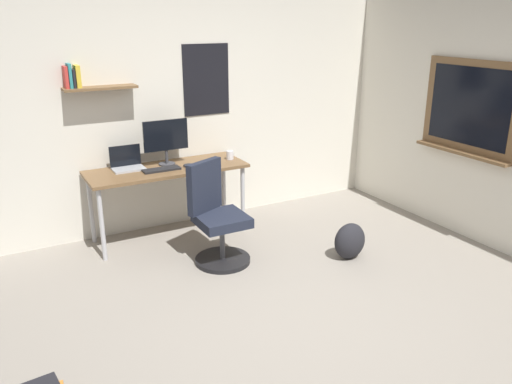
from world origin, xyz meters
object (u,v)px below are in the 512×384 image
Objects in this scene: office_chair at (217,220)px; coffee_mug at (230,155)px; laptop at (127,164)px; computer_mouse at (188,165)px; backpack at (350,241)px; desk at (167,175)px; monitor_primary at (166,139)px; keyboard at (161,169)px.

office_chair is 10.33× the size of coffee_mug.
laptop is at bearing 121.90° from office_chair.
computer_mouse reaches higher than backpack.
computer_mouse is 1.13× the size of coffee_mug.
desk is 15.30× the size of computer_mouse.
computer_mouse is at bearing -46.28° from monitor_primary.
backpack is at bearing -47.76° from monitor_primary.
monitor_primary reaches higher than desk.
monitor_primary reaches higher than computer_mouse.
backpack is at bearing -41.57° from keyboard.
desk is at bearing 135.10° from backpack.
laptop is 3.37× the size of coffee_mug.
laptop is 0.60m from computer_mouse.
coffee_mug is (0.70, -0.02, 0.12)m from desk.
desk is 5.13× the size of laptop.
laptop is 0.88× the size of backpack.
laptop is at bearing 139.02° from backpack.
keyboard is at bearing -137.24° from desk.
coffee_mug is (0.66, -0.12, -0.22)m from monitor_primary.
backpack is at bearing -40.98° from laptop.
monitor_primary reaches higher than laptop.
monitor_primary is at bearing 133.72° from computer_mouse.
laptop is 0.36m from keyboard.
desk is 0.82m from office_chair.
monitor_primary is 1.32× the size of backpack.
coffee_mug is at bearing 3.69° from keyboard.
office_chair reaches higher than computer_mouse.
laptop is (-0.36, 0.14, 0.13)m from desk.
coffee_mug is (0.50, 0.05, 0.03)m from computer_mouse.
desk is at bearing 159.84° from computer_mouse.
laptop is at bearing 142.18° from keyboard.
monitor_primary is 2.08m from backpack.
keyboard is at bearing -125.40° from monitor_primary.
desk is 3.43× the size of monitor_primary.
office_chair is at bearing -75.23° from desk.
computer_mouse is at bearing 0.00° from keyboard.
monitor_primary is 0.34m from computer_mouse.
monitor_primary is (0.40, -0.05, 0.22)m from laptop.
keyboard is at bearing -176.31° from coffee_mug.
desk is at bearing 104.77° from office_chair.
office_chair is at bearing -79.40° from monitor_primary.
coffee_mug is at bearing -10.19° from monitor_primary.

